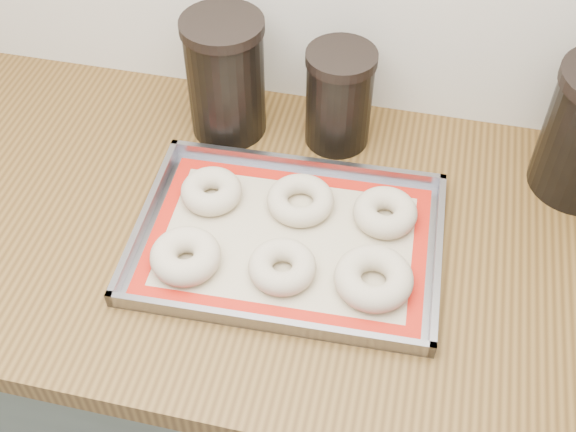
% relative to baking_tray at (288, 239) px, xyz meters
% --- Properties ---
extents(cabinet, '(3.00, 0.65, 0.86)m').
position_rel_baking_tray_xyz_m(cabinet, '(0.21, 0.03, -0.48)').
color(cabinet, slate).
rests_on(cabinet, floor).
extents(countertop, '(3.06, 0.68, 0.04)m').
position_rel_baking_tray_xyz_m(countertop, '(0.21, 0.03, -0.03)').
color(countertop, brown).
rests_on(countertop, cabinet).
extents(baking_tray, '(0.47, 0.35, 0.03)m').
position_rel_baking_tray_xyz_m(baking_tray, '(0.00, 0.00, 0.00)').
color(baking_tray, gray).
rests_on(baking_tray, countertop).
extents(baking_mat, '(0.43, 0.31, 0.00)m').
position_rel_baking_tray_xyz_m(baking_mat, '(-0.00, 0.00, -0.00)').
color(baking_mat, '#C6B793').
rests_on(baking_mat, baking_tray).
extents(bagel_front_left, '(0.11, 0.11, 0.04)m').
position_rel_baking_tray_xyz_m(bagel_front_left, '(-0.14, -0.08, 0.02)').
color(bagel_front_left, beige).
rests_on(bagel_front_left, baking_mat).
extents(bagel_front_mid, '(0.10, 0.10, 0.04)m').
position_rel_baking_tray_xyz_m(bagel_front_mid, '(0.01, -0.07, 0.02)').
color(bagel_front_mid, beige).
rests_on(bagel_front_mid, baking_mat).
extents(bagel_front_right, '(0.12, 0.12, 0.04)m').
position_rel_baking_tray_xyz_m(bagel_front_right, '(0.14, -0.06, 0.02)').
color(bagel_front_right, beige).
rests_on(bagel_front_right, baking_mat).
extents(bagel_back_left, '(0.10, 0.10, 0.04)m').
position_rel_baking_tray_xyz_m(bagel_back_left, '(-0.14, 0.06, 0.02)').
color(bagel_back_left, beige).
rests_on(bagel_back_left, baking_mat).
extents(bagel_back_mid, '(0.12, 0.12, 0.03)m').
position_rel_baking_tray_xyz_m(bagel_back_mid, '(0.00, 0.07, 0.01)').
color(bagel_back_mid, beige).
rests_on(bagel_back_mid, baking_mat).
extents(bagel_back_right, '(0.12, 0.12, 0.04)m').
position_rel_baking_tray_xyz_m(bagel_back_right, '(0.14, 0.07, 0.02)').
color(bagel_back_right, beige).
rests_on(bagel_back_right, baking_mat).
extents(canister_left, '(0.14, 0.14, 0.22)m').
position_rel_baking_tray_xyz_m(canister_left, '(-0.16, 0.24, 0.10)').
color(canister_left, black).
rests_on(canister_left, countertop).
extents(canister_mid, '(0.12, 0.12, 0.18)m').
position_rel_baking_tray_xyz_m(canister_mid, '(0.03, 0.25, 0.08)').
color(canister_mid, black).
rests_on(canister_mid, countertop).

